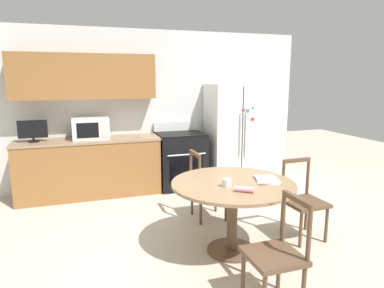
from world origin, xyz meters
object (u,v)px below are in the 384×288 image
(countertop_tv, at_px, (33,130))
(dining_chair_far, at_px, (207,186))
(refrigerator, at_px, (233,134))
(dining_chair_right, at_px, (303,201))
(dining_chair_near, at_px, (277,255))
(candle_glass, at_px, (227,183))
(oven_range, at_px, (181,160))
(microwave, at_px, (91,128))

(countertop_tv, distance_m, dining_chair_far, 2.67)
(refrigerator, relative_size, dining_chair_far, 1.91)
(dining_chair_right, relative_size, dining_chair_near, 1.00)
(candle_glass, bearing_deg, dining_chair_near, -83.65)
(refrigerator, distance_m, countertop_tv, 3.19)
(dining_chair_near, bearing_deg, candle_glass, 6.10)
(refrigerator, xyz_separation_m, dining_chair_near, (-1.09, -3.18, -0.43))
(refrigerator, distance_m, candle_glass, 2.66)
(refrigerator, bearing_deg, dining_chair_far, -126.35)
(countertop_tv, relative_size, dining_chair_far, 0.44)
(countertop_tv, xyz_separation_m, candle_glass, (2.00, -2.42, -0.27))
(dining_chair_far, xyz_separation_m, dining_chair_right, (0.85, -0.86, 0.00))
(dining_chair_far, bearing_deg, dining_chair_right, 44.57)
(countertop_tv, height_order, dining_chair_far, countertop_tv)
(dining_chair_right, bearing_deg, dining_chair_near, 43.44)
(dining_chair_far, bearing_deg, countertop_tv, -123.17)
(oven_range, xyz_separation_m, dining_chair_far, (-0.06, -1.40, -0.03))
(refrigerator, xyz_separation_m, countertop_tv, (-3.18, 0.04, 0.21))
(oven_range, relative_size, dining_chair_far, 1.20)
(microwave, distance_m, countertop_tv, 0.81)
(countertop_tv, xyz_separation_m, dining_chair_far, (2.17, -1.40, -0.64))
(countertop_tv, relative_size, dining_chair_right, 0.44)
(dining_chair_near, xyz_separation_m, candle_glass, (-0.09, 0.79, 0.36))
(oven_range, bearing_deg, dining_chair_near, -92.58)
(candle_glass, bearing_deg, dining_chair_right, 8.87)
(oven_range, height_order, dining_chair_right, oven_range)
(refrigerator, bearing_deg, candle_glass, -116.33)
(oven_range, bearing_deg, countertop_tv, 179.81)
(refrigerator, relative_size, countertop_tv, 4.29)
(dining_chair_right, height_order, candle_glass, dining_chair_right)
(microwave, height_order, dining_chair_far, microwave)
(microwave, height_order, dining_chair_right, microwave)
(microwave, bearing_deg, countertop_tv, -178.93)
(refrigerator, xyz_separation_m, microwave, (-2.37, 0.05, 0.20))
(microwave, xyz_separation_m, countertop_tv, (-0.81, -0.02, 0.01))
(refrigerator, bearing_deg, dining_chair_right, -93.91)
(oven_range, relative_size, dining_chair_near, 1.20)
(dining_chair_far, height_order, dining_chair_near, same)
(dining_chair_right, bearing_deg, refrigerator, -95.85)
(refrigerator, height_order, dining_chair_right, refrigerator)
(dining_chair_near, bearing_deg, oven_range, -2.82)
(dining_chair_far, bearing_deg, refrigerator, 143.37)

